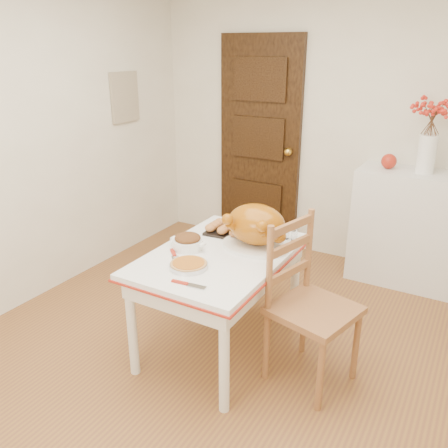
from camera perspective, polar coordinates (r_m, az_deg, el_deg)
The scene contains 18 objects.
floor at distance 3.21m, azimuth -0.46°, elevation -16.37°, with size 3.50×4.00×0.00m, color brown.
wall_back at distance 4.44m, azimuth 12.95°, elevation 11.47°, with size 3.50×0.00×2.50m, color silver.
wall_left at distance 3.82m, azimuth -24.08°, elevation 8.69°, with size 0.00×4.00×2.50m, color silver.
door_back at distance 4.71m, azimuth 4.39°, elevation 9.72°, with size 0.85×0.06×2.06m, color black.
photo_board at distance 4.57m, azimuth -12.06°, elevation 14.96°, with size 0.03×0.35×0.45m, color tan.
sideboard at distance 4.25m, azimuth 22.16°, elevation -0.60°, with size 0.98×0.44×0.98m, color silver.
kitchen_table at distance 3.14m, azimuth -0.46°, elevation -9.41°, with size 0.81×1.19×0.71m, color white, non-canonical shape.
chair_oak at distance 2.83m, azimuth 11.01°, elevation -9.89°, with size 0.45×0.45×1.02m, color #93582C, non-canonical shape.
berry_vase at distance 4.05m, azimuth 23.90°, elevation 10.09°, with size 0.33×0.33×0.63m, color white, non-canonical shape.
apple at distance 4.14m, azimuth 19.54°, elevation 7.25°, with size 0.13×0.13×0.13m, color #A12112.
turkey_platter at distance 3.01m, azimuth 3.97°, elevation -0.33°, with size 0.46×0.36×0.29m, color #9D5104, non-canonical shape.
pumpkin_pie at distance 2.78m, azimuth -4.36°, elevation -4.93°, with size 0.23×0.23×0.05m, color #A95A17.
stuffing_dish at distance 3.03m, azimuth -4.45°, elevation -2.16°, with size 0.25×0.20×0.10m, color brown, non-canonical shape.
rolls_tray at distance 3.27m, azimuth 0.35°, elevation -0.57°, with size 0.28×0.22×0.07m, color #A66637, non-canonical shape.
pie_server at distance 2.60m, azimuth -4.37°, elevation -7.37°, with size 0.21×0.06×0.01m, color silver, non-canonical shape.
carving_knife at distance 2.91m, azimuth -5.91°, elevation -4.17°, with size 0.28×0.07×0.01m, color silver, non-canonical shape.
drinking_glass at distance 3.29m, azimuth 3.85°, elevation -0.05°, with size 0.07×0.07×0.12m, color white.
shaker_pair at distance 3.19m, azimuth 8.12°, elevation -1.06°, with size 0.10×0.04×0.10m, color white, non-canonical shape.
Camera 1 is at (1.30, -2.19, 1.95)m, focal length 37.32 mm.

